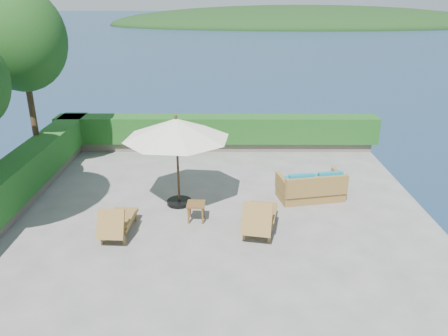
{
  "coord_description": "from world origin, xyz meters",
  "views": [
    {
      "loc": [
        0.35,
        -10.75,
        5.64
      ],
      "look_at": [
        0.3,
        0.8,
        1.1
      ],
      "focal_mm": 35.0,
      "sensor_mm": 36.0,
      "label": 1
    }
  ],
  "objects_px": {
    "patio_umbrella": "(176,130)",
    "side_table": "(196,206)",
    "lounge_right": "(259,216)",
    "lounge_left": "(117,221)",
    "wicker_loveseat": "(311,188)"
  },
  "relations": [
    {
      "from": "lounge_left",
      "to": "side_table",
      "type": "bearing_deg",
      "value": 24.71
    },
    {
      "from": "lounge_right",
      "to": "wicker_loveseat",
      "type": "xyz_separation_m",
      "value": [
        1.68,
        1.93,
        -0.07
      ]
    },
    {
      "from": "patio_umbrella",
      "to": "lounge_right",
      "type": "bearing_deg",
      "value": -35.71
    },
    {
      "from": "lounge_right",
      "to": "wicker_loveseat",
      "type": "height_order",
      "value": "lounge_right"
    },
    {
      "from": "wicker_loveseat",
      "to": "lounge_right",
      "type": "bearing_deg",
      "value": -142.34
    },
    {
      "from": "patio_umbrella",
      "to": "wicker_loveseat",
      "type": "bearing_deg",
      "value": 5.02
    },
    {
      "from": "lounge_left",
      "to": "wicker_loveseat",
      "type": "relative_size",
      "value": 0.78
    },
    {
      "from": "wicker_loveseat",
      "to": "patio_umbrella",
      "type": "bearing_deg",
      "value": 173.65
    },
    {
      "from": "patio_umbrella",
      "to": "side_table",
      "type": "xyz_separation_m",
      "value": [
        0.56,
        -1.0,
        -1.84
      ]
    },
    {
      "from": "lounge_left",
      "to": "wicker_loveseat",
      "type": "distance_m",
      "value": 5.68
    },
    {
      "from": "lounge_left",
      "to": "side_table",
      "type": "relative_size",
      "value": 3.19
    },
    {
      "from": "patio_umbrella",
      "to": "side_table",
      "type": "height_order",
      "value": "patio_umbrella"
    },
    {
      "from": "patio_umbrella",
      "to": "lounge_left",
      "type": "bearing_deg",
      "value": -127.6
    },
    {
      "from": "side_table",
      "to": "patio_umbrella",
      "type": "bearing_deg",
      "value": 119.2
    },
    {
      "from": "lounge_left",
      "to": "lounge_right",
      "type": "bearing_deg",
      "value": 5.74
    }
  ]
}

